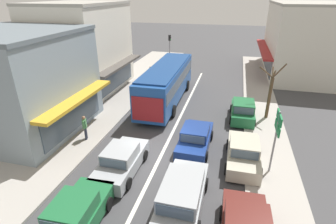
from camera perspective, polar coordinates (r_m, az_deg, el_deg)
The scene contains 19 objects.
ground_plane at distance 15.71m, azimuth -1.61°, elevation -9.64°, with size 140.00×140.00×0.00m, color #3F3F42.
lane_centre_line at distance 19.04m, azimuth 1.69°, elevation -3.04°, with size 0.20×28.00×0.01m, color silver.
sidewalk_left at distance 22.95m, azimuth -13.94°, elevation 1.41°, with size 5.20×44.00×0.14m, color #A39E96.
kerb_right at distance 20.60m, azimuth 20.06°, elevation -2.20°, with size 2.80×44.00×0.12m, color #A39E96.
shopfront_corner_near at distance 20.07m, azimuth -30.16°, elevation 5.45°, with size 9.04×7.91×6.76m.
shopfront_mid_block at distance 26.41m, azimuth -17.94°, elevation 13.01°, with size 7.34×8.87×8.08m.
building_right_far at distance 34.63m, azimuth 28.18°, elevation 13.73°, with size 9.29×13.53×7.89m.
city_bus at distance 22.65m, azimuth -0.28°, elevation 6.74°, with size 2.84×10.88×3.23m.
sedan_adjacent_lane_trail at distance 11.88m, azimuth -19.68°, elevation -20.75°, with size 2.03×4.27×1.47m.
sedan_adjacent_lane_lead at distance 16.24m, azimuth 5.94°, elevation -5.78°, with size 1.95×4.23×1.47m.
wagon_queue_gap_filler at distance 12.09m, azimuth 3.14°, elevation -17.51°, with size 1.94×4.50×1.58m.
sedan_behind_bus_near at distance 14.41m, azimuth -10.09°, elevation -10.43°, with size 1.91×4.20×1.47m.
parked_sedan_kerb_second at distance 15.42m, azimuth 16.08°, elevation -8.53°, with size 1.93×4.22×1.47m.
parked_hatchback_kerb_third at distance 20.48m, azimuth 15.93°, elevation 0.24°, with size 1.87×3.73×1.54m.
traffic_light_downstreet at distance 32.81m, azimuth 0.35°, elevation 14.14°, with size 0.32×0.24×4.20m.
directional_road_sign at distance 14.08m, azimuth 22.70°, elevation -3.31°, with size 0.10×1.40×3.60m.
street_tree_right at distance 20.71m, azimuth 21.29°, elevation 3.67°, with size 1.80×1.43×4.36m.
pedestrian_with_handbag_near at distance 28.02m, azimuth -3.85°, elevation 8.49°, with size 0.50×0.61×1.63m.
pedestrian_browsing_midblock at distance 17.55m, azimuth -17.66°, elevation -2.94°, with size 0.34×0.53×1.63m.
Camera 1 is at (3.65, -12.46, 8.86)m, focal length 28.00 mm.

